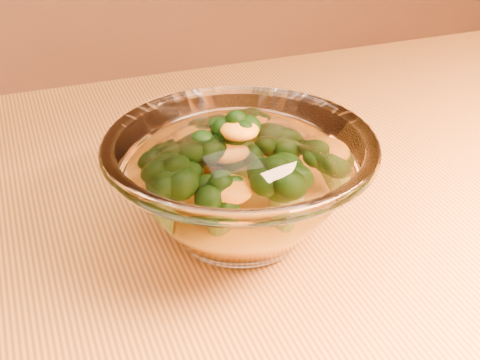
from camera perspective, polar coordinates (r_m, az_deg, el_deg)
table at (r=0.68m, az=7.11°, el=-10.24°), size 1.20×0.80×0.75m
glass_bowl at (r=0.57m, az=-0.00°, el=-0.43°), size 0.23×0.23×0.10m
cheese_sauce at (r=0.58m, az=0.00°, el=-2.24°), size 0.11×0.11×0.03m
broccoli_heap at (r=0.57m, az=-0.74°, el=1.01°), size 0.16×0.15×0.08m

